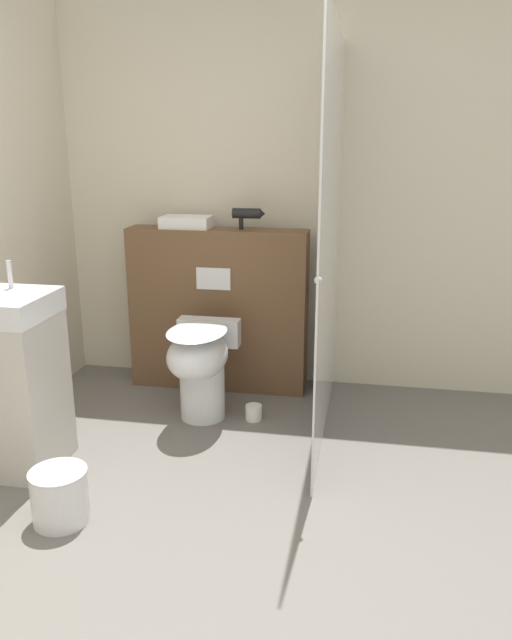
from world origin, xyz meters
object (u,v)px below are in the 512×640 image
at_px(hair_drier, 248,214).
at_px(waste_bin, 60,496).
at_px(toilet, 200,363).
at_px(sink_vanity, 9,382).

relative_size(hair_drier, waste_bin, 0.82).
xyz_separation_m(toilet, sink_vanity, (-0.79, -0.69, 0.10)).
bearing_deg(waste_bin, hair_drier, 72.57).
xyz_separation_m(sink_vanity, waste_bin, (0.46, -0.42, -0.34)).
height_order(sink_vanity, waste_bin, sink_vanity).
height_order(hair_drier, waste_bin, hair_drier).
distance_m(hair_drier, waste_bin, 2.02).
bearing_deg(hair_drier, waste_bin, -107.43).
bearing_deg(sink_vanity, hair_drier, 51.54).
bearing_deg(toilet, hair_drier, 71.32).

